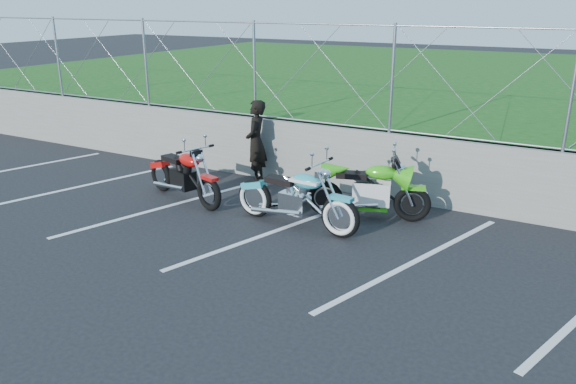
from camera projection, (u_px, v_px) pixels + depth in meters
The scene contains 9 objects.
ground at pixel (246, 252), 8.63m from camera, with size 90.00×90.00×0.00m, color black.
retaining_wall at pixel (340, 159), 11.32m from camera, with size 30.00×0.22×1.30m, color slate.
grass_field at pixel (457, 92), 19.60m from camera, with size 30.00×20.00×1.30m, color #174713.
chain_link_fence at pixel (342, 76), 10.79m from camera, with size 28.00×0.03×2.00m.
parking_lines at pixel (344, 244), 8.91m from camera, with size 18.29×4.31×0.01m.
cruiser_turquoise at pixel (297, 200), 9.46m from camera, with size 2.42×0.76×1.20m.
naked_orange at pixel (185, 177), 10.72m from camera, with size 2.18×0.86×1.12m.
sportbike_green at pixel (370, 192), 9.83m from camera, with size 2.11×0.86×1.13m.
person_standing at pixel (256, 142), 11.66m from camera, with size 0.64×0.42×1.76m, color black.
Camera 1 is at (4.39, -6.57, 3.66)m, focal length 35.00 mm.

